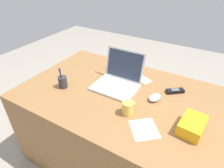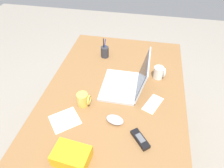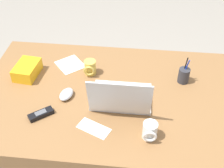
{
  "view_description": "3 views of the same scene",
  "coord_description": "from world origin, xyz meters",
  "views": [
    {
      "loc": [
        0.5,
        -1.0,
        1.52
      ],
      "look_at": [
        -0.08,
        -0.01,
        0.77
      ],
      "focal_mm": 30.36,
      "sensor_mm": 36.0,
      "label": 1
    },
    {
      "loc": [
        0.97,
        0.18,
        1.68
      ],
      "look_at": [
        -0.06,
        -0.02,
        0.74
      ],
      "focal_mm": 32.95,
      "sensor_mm": 36.0,
      "label": 2
    },
    {
      "loc": [
        -0.15,
        1.24,
        1.84
      ],
      "look_at": [
        -0.01,
        -0.02,
        0.76
      ],
      "focal_mm": 48.09,
      "sensor_mm": 36.0,
      "label": 3
    }
  ],
  "objects": [
    {
      "name": "laptop",
      "position": [
        -0.07,
        0.08,
        0.76
      ],
      "size": [
        0.32,
        0.3,
        0.25
      ],
      "color": "silver",
      "rests_on": "desk"
    },
    {
      "name": "computer_mouse",
      "position": [
        0.23,
        0.05,
        0.72
      ],
      "size": [
        0.09,
        0.12,
        0.04
      ],
      "primitive_type": "ellipsoid",
      "rotation": [
        0.0,
        0.0,
        -0.24
      ],
      "color": "silver",
      "rests_on": "desk"
    },
    {
      "name": "paper_note_near_laptop",
      "position": [
        0.28,
        -0.25,
        0.71
      ],
      "size": [
        0.22,
        0.22,
        0.0
      ],
      "primitive_type": "cube",
      "rotation": [
        0.0,
        0.0,
        0.7
      ],
      "color": "white",
      "rests_on": "desk"
    },
    {
      "name": "coffee_mug_white",
      "position": [
        -0.23,
        0.29,
        0.75
      ],
      "size": [
        0.07,
        0.08,
        0.09
      ],
      "color": "white",
      "rests_on": "desk"
    },
    {
      "name": "pen_holder",
      "position": [
        -0.42,
        -0.15,
        0.75
      ],
      "size": [
        0.06,
        0.06,
        0.16
      ],
      "color": "#333338",
      "rests_on": "desk"
    },
    {
      "name": "snack_bag",
      "position": [
        0.51,
        -0.12,
        0.74
      ],
      "size": [
        0.14,
        0.19,
        0.08
      ],
      "primitive_type": "cube",
      "rotation": [
        0.0,
        0.0,
        -0.1
      ],
      "color": "#F2AD19",
      "rests_on": "desk"
    },
    {
      "name": "cordless_phone",
      "position": [
        0.33,
        0.21,
        0.72
      ],
      "size": [
        0.13,
        0.12,
        0.03
      ],
      "color": "black",
      "rests_on": "desk"
    },
    {
      "name": "coffee_mug_tall",
      "position": [
        0.13,
        -0.17,
        0.75
      ],
      "size": [
        0.07,
        0.08,
        0.09
      ],
      "color": "#E0BC4C",
      "rests_on": "desk"
    },
    {
      "name": "desk",
      "position": [
        0.0,
        0.0,
        0.35
      ],
      "size": [
        1.48,
        0.94,
        0.71
      ],
      "primitive_type": "cube",
      "color": "olive",
      "rests_on": "ground"
    },
    {
      "name": "paper_note_left",
      "position": [
        0.05,
        0.26,
        0.71
      ],
      "size": [
        0.18,
        0.14,
        0.0
      ],
      "primitive_type": "cube",
      "rotation": [
        0.0,
        0.0,
        -0.42
      ],
      "color": "white",
      "rests_on": "desk"
    },
    {
      "name": "ground_plane",
      "position": [
        0.0,
        0.0,
        0.0
      ],
      "size": [
        6.0,
        6.0,
        0.0
      ],
      "primitive_type": "plane",
      "color": "gray"
    }
  ]
}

